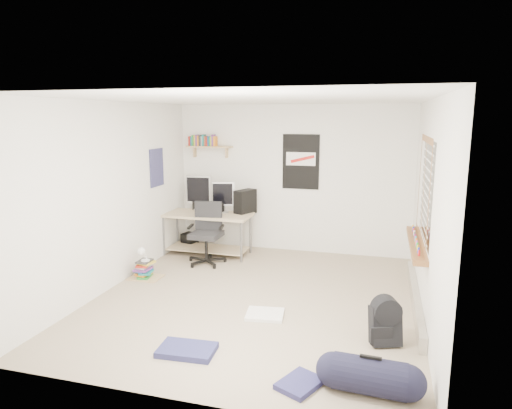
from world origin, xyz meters
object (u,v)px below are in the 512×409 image
(desk, at_px, (207,233))
(backpack, at_px, (385,326))
(office_chair, at_px, (206,233))
(book_stack, at_px, (145,268))
(duffel_bag, at_px, (370,378))

(desk, height_order, backpack, desk)
(office_chair, bearing_deg, book_stack, -134.08)
(backpack, xyz_separation_m, book_stack, (-3.34, 1.09, -0.05))
(backpack, distance_m, book_stack, 3.51)
(backpack, height_order, duffel_bag, duffel_bag)
(desk, height_order, duffel_bag, desk)
(office_chair, xyz_separation_m, backpack, (2.74, -1.95, -0.29))
(desk, xyz_separation_m, office_chair, (0.16, -0.46, 0.12))
(desk, bearing_deg, backpack, -37.22)
(duffel_bag, bearing_deg, office_chair, 135.89)
(office_chair, relative_size, duffel_bag, 1.59)
(backpack, bearing_deg, office_chair, 125.03)
(desk, height_order, book_stack, desk)
(desk, xyz_separation_m, backpack, (2.90, -2.42, -0.16))
(duffel_bag, bearing_deg, desk, 133.37)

